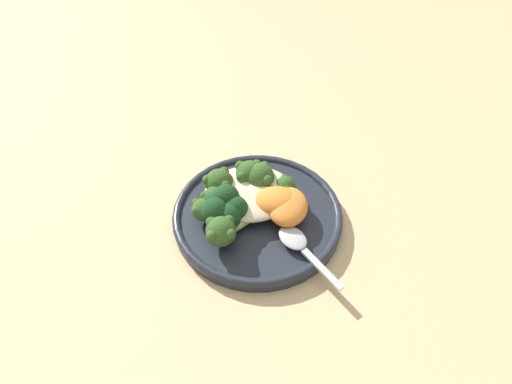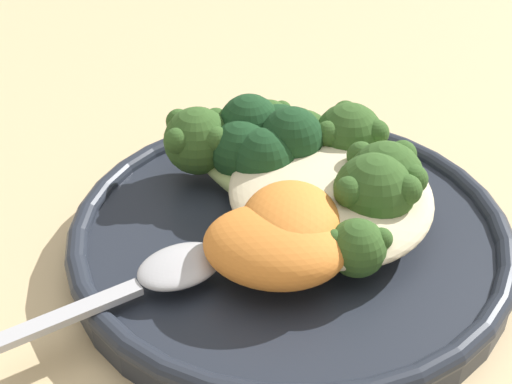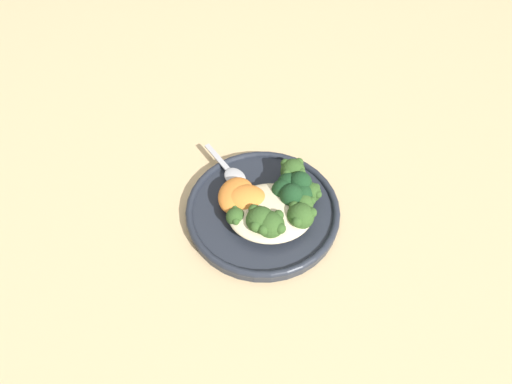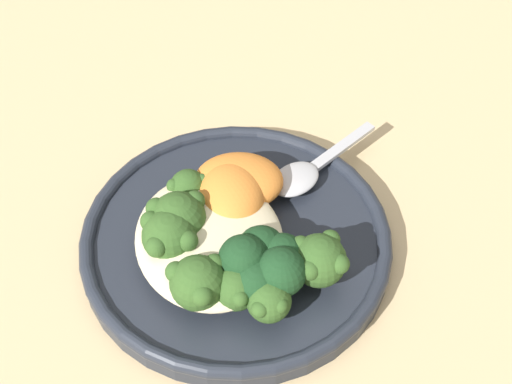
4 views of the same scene
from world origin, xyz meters
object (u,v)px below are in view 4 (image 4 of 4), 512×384
at_px(kale_tuft, 264,264).
at_px(broccoli_stalk_3, 204,276).
at_px(sweet_potato_chunk_1, 232,195).
at_px(broccoli_stalk_5, 266,291).
at_px(sweet_potato_chunk_0, 241,181).
at_px(broccoli_stalk_6, 312,257).
at_px(broccoli_stalk_0, 204,197).
at_px(broccoli_stalk_1, 184,220).
at_px(plate, 236,243).
at_px(spoon, 303,173).
at_px(broccoli_stalk_4, 238,278).
at_px(quinoa_mound, 209,240).
at_px(broccoli_stalk_2, 174,235).

bearing_deg(kale_tuft, broccoli_stalk_3, 87.18).
xyz_separation_m(sweet_potato_chunk_1, kale_tuft, (-0.07, -0.01, 0.00)).
relative_size(broccoli_stalk_3, broccoli_stalk_5, 0.88).
bearing_deg(sweet_potato_chunk_0, broccoli_stalk_6, -159.69).
relative_size(sweet_potato_chunk_0, sweet_potato_chunk_1, 1.10).
height_order(broccoli_stalk_0, broccoli_stalk_6, broccoli_stalk_6).
xyz_separation_m(broccoli_stalk_3, kale_tuft, (-0.00, -0.04, 0.00)).
bearing_deg(kale_tuft, broccoli_stalk_1, 40.88).
bearing_deg(broccoli_stalk_3, broccoli_stalk_5, 106.35).
height_order(plate, sweet_potato_chunk_0, sweet_potato_chunk_0).
bearing_deg(sweet_potato_chunk_0, plate, 160.94).
height_order(sweet_potato_chunk_1, spoon, sweet_potato_chunk_1).
relative_size(broccoli_stalk_0, broccoli_stalk_5, 0.72).
distance_m(plate, sweet_potato_chunk_0, 0.05).
bearing_deg(broccoli_stalk_3, broccoli_stalk_0, -148.94).
distance_m(broccoli_stalk_3, sweet_potato_chunk_1, 0.08).
distance_m(broccoli_stalk_4, broccoli_stalk_6, 0.06).
xyz_separation_m(plate, broccoli_stalk_3, (-0.05, 0.03, 0.03)).
bearing_deg(broccoli_stalk_0, quinoa_mound, 131.10).
distance_m(broccoli_stalk_0, broccoli_stalk_3, 0.08).
height_order(broccoli_stalk_1, kale_tuft, kale_tuft).
bearing_deg(spoon, quinoa_mound, -178.25).
bearing_deg(kale_tuft, sweet_potato_chunk_1, 5.60).
height_order(kale_tuft, spoon, kale_tuft).
bearing_deg(sweet_potato_chunk_1, broccoli_stalk_4, 170.30).
bearing_deg(kale_tuft, plate, 12.27).
height_order(broccoli_stalk_1, broccoli_stalk_6, broccoli_stalk_1).
bearing_deg(spoon, sweet_potato_chunk_0, 155.62).
xyz_separation_m(quinoa_mound, broccoli_stalk_0, (0.04, -0.00, 0.00)).
xyz_separation_m(broccoli_stalk_4, sweet_potato_chunk_1, (0.08, -0.01, 0.00)).
bearing_deg(broccoli_stalk_5, broccoli_stalk_6, 116.93).
distance_m(plate, broccoli_stalk_1, 0.05).
xyz_separation_m(broccoli_stalk_5, kale_tuft, (0.02, -0.00, 0.01)).
height_order(plate, broccoli_stalk_2, broccoli_stalk_2).
height_order(broccoli_stalk_3, broccoli_stalk_5, broccoli_stalk_3).
xyz_separation_m(broccoli_stalk_0, kale_tuft, (-0.08, -0.03, 0.01)).
xyz_separation_m(broccoli_stalk_4, kale_tuft, (0.00, -0.02, 0.01)).
distance_m(quinoa_mound, spoon, 0.11).
distance_m(broccoli_stalk_0, spoon, 0.09).
bearing_deg(broccoli_stalk_4, broccoli_stalk_1, -133.73).
relative_size(broccoli_stalk_2, kale_tuft, 1.35).
xyz_separation_m(broccoli_stalk_2, kale_tuft, (-0.04, -0.06, 0.00)).
height_order(plate, kale_tuft, kale_tuft).
xyz_separation_m(broccoli_stalk_4, broccoli_stalk_6, (0.00, -0.06, 0.00)).
bearing_deg(broccoli_stalk_3, sweet_potato_chunk_1, -164.77).
bearing_deg(broccoli_stalk_0, plate, 165.61).
distance_m(quinoa_mound, broccoli_stalk_2, 0.03).
bearing_deg(broccoli_stalk_0, broccoli_stalk_1, 99.34).
xyz_separation_m(broccoli_stalk_1, sweet_potato_chunk_1, (0.02, -0.04, -0.00)).
xyz_separation_m(plate, broccoli_stalk_0, (0.03, 0.02, 0.02)).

